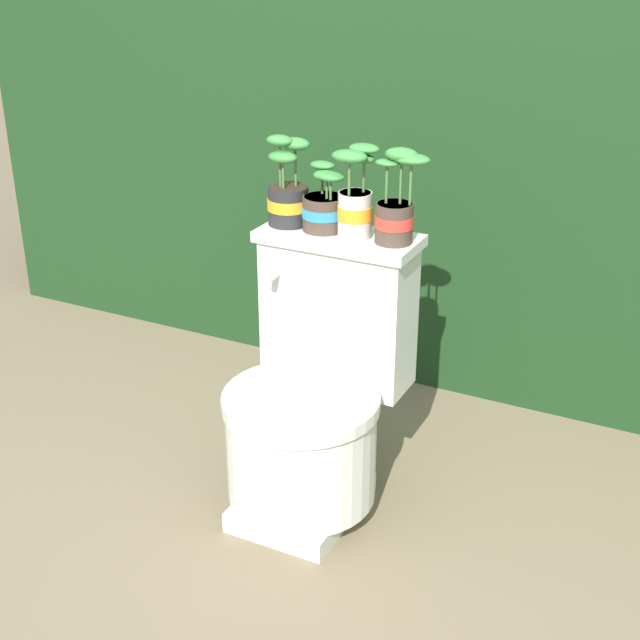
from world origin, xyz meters
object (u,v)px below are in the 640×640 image
Objects in this scene: potted_plant_middle at (355,200)px; potted_plant_midright at (397,204)px; toilet at (314,401)px; potted_plant_left at (288,193)px; potted_plant_midleft at (324,206)px.

potted_plant_middle is 0.11m from potted_plant_midright.
toilet is 0.59m from potted_plant_midright.
potted_plant_middle is 0.99× the size of potted_plant_midright.
potted_plant_midleft is (0.11, -0.00, -0.02)m from potted_plant_left.
potted_plant_midright is at bearing 4.73° from potted_plant_middle.
toilet is 0.58m from potted_plant_left.
potted_plant_midright reaches higher than potted_plant_left.
potted_plant_midleft reaches higher than toilet.
potted_plant_left is 0.99× the size of potted_plant_middle.
potted_plant_midright is (0.11, 0.01, 0.00)m from potted_plant_middle.
toilet is 3.02× the size of potted_plant_midright.
potted_plant_midright is (0.16, 0.15, 0.55)m from toilet.
potted_plant_left is 0.99× the size of potted_plant_midright.
potted_plant_left is at bearing 175.46° from potted_plant_middle.
potted_plant_midleft is at bearing -0.44° from potted_plant_left.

